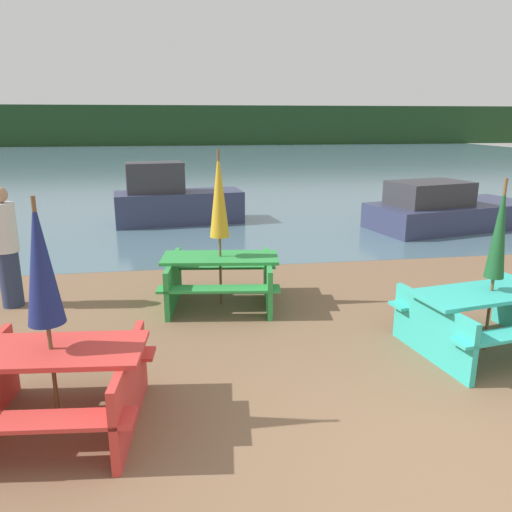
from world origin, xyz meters
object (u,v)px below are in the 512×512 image
object	(u,v)px
picnic_table_green	(221,275)
person	(6,248)
umbrella_darkgreen	(500,231)
umbrella_navy	(41,263)
picnic_table_red	(55,381)
picnic_table_teal	(489,313)
umbrella_gold	(219,195)
boat	(174,201)
boat_second	(446,210)

from	to	relation	value
picnic_table_green	person	world-z (taller)	person
umbrella_darkgreen	umbrella_navy	xyz separation A→B (m)	(-4.67, -0.87, 0.08)
picnic_table_red	picnic_table_teal	bearing A→B (deg)	10.61
umbrella_darkgreen	picnic_table_red	bearing A→B (deg)	-169.39
umbrella_navy	person	xyz separation A→B (m)	(-1.34, 3.24, -0.65)
picnic_table_red	picnic_table_teal	xyz separation A→B (m)	(4.67, 0.87, 0.00)
picnic_table_teal	umbrella_navy	bearing A→B (deg)	-169.39
picnic_table_teal	umbrella_gold	distance (m)	3.77
picnic_table_green	umbrella_navy	distance (m)	3.49
boat	boat_second	bearing A→B (deg)	-20.87
umbrella_darkgreen	boat_second	xyz separation A→B (m)	(3.05, 6.50, -1.00)
umbrella_darkgreen	umbrella_navy	size ratio (longest dim) A/B	0.98
picnic_table_teal	umbrella_darkgreen	distance (m)	0.99
picnic_table_red	picnic_table_green	world-z (taller)	picnic_table_red
umbrella_gold	boat_second	size ratio (longest dim) A/B	0.51
boat_second	person	distance (m)	9.98
picnic_table_green	person	size ratio (longest dim) A/B	1.04
boat_second	umbrella_darkgreen	bearing A→B (deg)	-128.14
picnic_table_red	umbrella_gold	size ratio (longest dim) A/B	0.75
boat_second	umbrella_navy	bearing A→B (deg)	-149.30
picnic_table_teal	person	distance (m)	6.48
umbrella_gold	boat	world-z (taller)	umbrella_gold
umbrella_gold	umbrella_navy	xyz separation A→B (m)	(-1.68, -2.86, -0.10)
picnic_table_green	umbrella_gold	xyz separation A→B (m)	(-0.00, -0.00, 1.18)
picnic_table_teal	boat	size ratio (longest dim) A/B	0.60
boat_second	person	size ratio (longest dim) A/B	2.54
picnic_table_red	umbrella_gold	distance (m)	3.52
picnic_table_teal	boat_second	bearing A→B (deg)	64.82
umbrella_darkgreen	boat	distance (m)	9.01
umbrella_navy	boat_second	xyz separation A→B (m)	(7.73, 7.37, -1.09)
picnic_table_red	person	bearing A→B (deg)	112.53
picnic_table_green	person	distance (m)	3.08
picnic_table_teal	umbrella_gold	world-z (taller)	umbrella_gold
umbrella_navy	umbrella_gold	bearing A→B (deg)	59.50
umbrella_gold	boat_second	xyz separation A→B (m)	(6.04, 4.51, -1.18)
picnic_table_red	umbrella_navy	distance (m)	1.07
picnic_table_green	umbrella_gold	size ratio (longest dim) A/B	0.81
picnic_table_red	boat_second	distance (m)	10.68
boat	picnic_table_green	bearing A→B (deg)	-90.40
picnic_table_red	person	world-z (taller)	person
umbrella_darkgreen	boat_second	bearing A→B (deg)	64.82
boat	picnic_table_teal	bearing A→B (deg)	-72.59
picnic_table_green	boat_second	bearing A→B (deg)	36.76
umbrella_darkgreen	picnic_table_teal	bearing A→B (deg)	-90.00
umbrella_gold	umbrella_navy	bearing A→B (deg)	-120.50
boat	person	xyz separation A→B (m)	(-2.32, -5.80, 0.29)
boat_second	person	bearing A→B (deg)	-168.48
picnic_table_green	person	xyz separation A→B (m)	(-3.03, 0.39, 0.44)
picnic_table_red	picnic_table_green	size ratio (longest dim) A/B	0.92
umbrella_gold	person	bearing A→B (deg)	172.75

